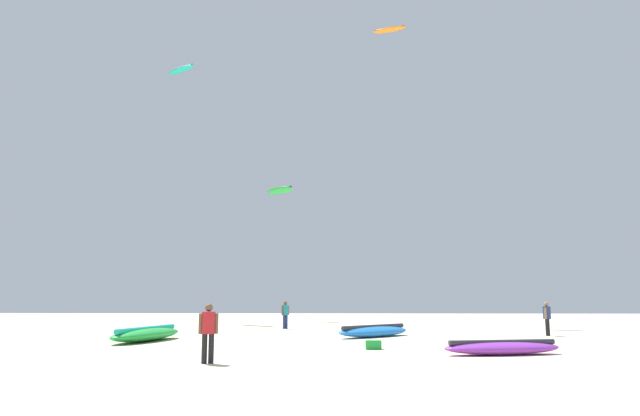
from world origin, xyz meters
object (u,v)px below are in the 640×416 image
(kite_grounded_mid, at_px, (147,334))
(cooler_box, at_px, (373,345))
(kite_grounded_near, at_px, (502,348))
(kite_grounded_far, at_px, (374,331))
(kite_aloft_4, at_px, (181,70))
(person_foreground, at_px, (208,328))
(kite_aloft_2, at_px, (280,190))
(kite_aloft_0, at_px, (389,30))
(person_midground, at_px, (547,316))
(person_left, at_px, (285,313))

(kite_grounded_mid, bearing_deg, cooler_box, -20.93)
(kite_grounded_near, xyz_separation_m, kite_grounded_far, (-3.69, 8.68, 0.04))
(kite_grounded_near, distance_m, kite_aloft_4, 39.87)
(person_foreground, bearing_deg, cooler_box, -59.82)
(kite_grounded_far, bearing_deg, person_foreground, -114.64)
(person_foreground, xyz_separation_m, kite_aloft_2, (-1.53, 32.96, 10.06))
(kite_grounded_near, height_order, kite_grounded_mid, kite_grounded_mid)
(kite_grounded_near, distance_m, kite_grounded_far, 9.43)
(kite_grounded_near, relative_size, kite_aloft_0, 1.52)
(person_midground, bearing_deg, kite_grounded_mid, -132.52)
(kite_grounded_far, bearing_deg, kite_grounded_mid, -161.95)
(kite_grounded_near, xyz_separation_m, kite_grounded_mid, (-13.53, 5.48, 0.07))
(kite_grounded_mid, bearing_deg, kite_aloft_0, 56.76)
(kite_aloft_4, bearing_deg, person_foreground, -72.08)
(person_left, height_order, kite_grounded_near, person_left)
(kite_grounded_far, distance_m, kite_aloft_0, 27.38)
(kite_grounded_far, bearing_deg, cooler_box, -93.30)
(person_left, distance_m, kite_grounded_near, 18.05)
(person_foreground, xyz_separation_m, person_midground, (13.81, 12.67, -0.02))
(person_left, bearing_deg, kite_aloft_2, 145.59)
(person_foreground, bearing_deg, kite_aloft_0, -29.74)
(kite_grounded_near, bearing_deg, kite_aloft_2, 109.31)
(cooler_box, bearing_deg, kite_aloft_0, 82.95)
(person_midground, bearing_deg, kite_grounded_far, -138.38)
(cooler_box, bearing_deg, person_midground, 41.64)
(kite_grounded_near, bearing_deg, person_midground, 63.81)
(person_foreground, xyz_separation_m, cooler_box, (4.92, 4.76, -0.81))
(kite_grounded_far, relative_size, kite_aloft_0, 1.61)
(person_foreground, relative_size, kite_grounded_mid, 0.31)
(cooler_box, bearing_deg, kite_grounded_near, -24.54)
(kite_grounded_near, distance_m, cooler_box, 4.49)
(person_foreground, xyz_separation_m, kite_grounded_far, (5.31, 11.57, -0.70))
(kite_grounded_mid, bearing_deg, person_midground, 13.19)
(kite_grounded_mid, height_order, kite_aloft_2, kite_aloft_2)
(kite_grounded_near, bearing_deg, kite_grounded_far, 113.05)
(person_foreground, distance_m, kite_aloft_4, 38.32)
(kite_aloft_0, bearing_deg, kite_grounded_mid, -123.24)
(person_midground, relative_size, kite_grounded_near, 0.39)
(kite_aloft_4, bearing_deg, kite_aloft_0, -12.55)
(kite_aloft_0, distance_m, kite_aloft_2, 16.08)
(person_midground, height_order, kite_grounded_mid, person_midground)
(person_midground, relative_size, kite_grounded_mid, 0.30)
(kite_aloft_2, bearing_deg, kite_grounded_near, -70.69)
(kite_grounded_mid, relative_size, kite_grounded_far, 1.23)
(person_midground, relative_size, kite_aloft_2, 0.54)
(person_foreground, bearing_deg, kite_grounded_mid, 14.53)
(kite_grounded_near, distance_m, kite_aloft_2, 33.64)
(person_midground, distance_m, kite_aloft_4, 36.24)
(kite_grounded_far, distance_m, kite_aloft_2, 24.90)
(kite_grounded_mid, bearing_deg, person_left, 64.59)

